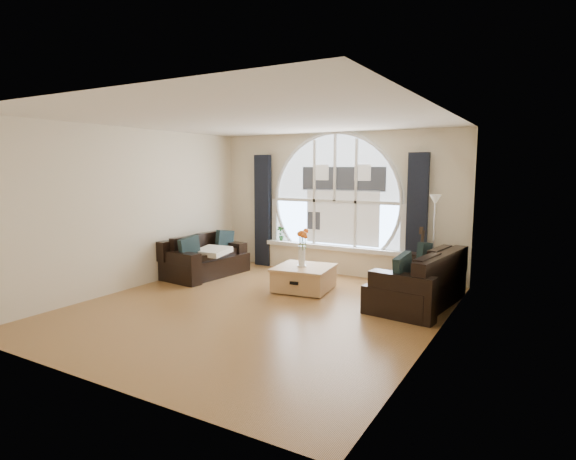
% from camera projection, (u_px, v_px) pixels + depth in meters
% --- Properties ---
extents(ground, '(5.00, 5.50, 0.01)m').
position_uv_depth(ground, '(257.00, 308.00, 6.76)').
color(ground, brown).
rests_on(ground, ground).
extents(ceiling, '(5.00, 5.50, 0.01)m').
position_uv_depth(ceiling, '(255.00, 119.00, 6.41)').
color(ceiling, silver).
rests_on(ceiling, ground).
extents(wall_back, '(5.00, 0.01, 2.70)m').
position_uv_depth(wall_back, '(336.00, 204.00, 8.95)').
color(wall_back, beige).
rests_on(wall_back, ground).
extents(wall_front, '(5.00, 0.01, 2.70)m').
position_uv_depth(wall_front, '(88.00, 243.00, 4.23)').
color(wall_front, beige).
rests_on(wall_front, ground).
extents(wall_left, '(0.01, 5.50, 2.70)m').
position_uv_depth(wall_left, '(133.00, 209.00, 7.82)').
color(wall_left, beige).
rests_on(wall_left, ground).
extents(wall_right, '(0.01, 5.50, 2.70)m').
position_uv_depth(wall_right, '(437.00, 227.00, 5.35)').
color(wall_right, beige).
rests_on(wall_right, ground).
extents(attic_slope, '(0.92, 5.50, 0.72)m').
position_uv_depth(attic_slope, '(414.00, 140.00, 5.36)').
color(attic_slope, silver).
rests_on(attic_slope, ground).
extents(arched_window, '(2.60, 0.06, 2.15)m').
position_uv_depth(arched_window, '(335.00, 189.00, 8.89)').
color(arched_window, silver).
rests_on(arched_window, wall_back).
extents(window_sill, '(2.90, 0.22, 0.08)m').
position_uv_depth(window_sill, '(333.00, 247.00, 8.97)').
color(window_sill, white).
rests_on(window_sill, wall_back).
extents(window_frame, '(2.76, 0.08, 2.15)m').
position_uv_depth(window_frame, '(335.00, 190.00, 8.86)').
color(window_frame, white).
rests_on(window_frame, wall_back).
extents(neighbor_house, '(1.70, 0.02, 1.50)m').
position_uv_depth(neighbor_house, '(342.00, 196.00, 8.81)').
color(neighbor_house, silver).
rests_on(neighbor_house, wall_back).
extents(curtain_left, '(0.35, 0.12, 2.30)m').
position_uv_depth(curtain_left, '(263.00, 211.00, 9.66)').
color(curtain_left, black).
rests_on(curtain_left, ground).
extents(curtain_right, '(0.35, 0.12, 2.30)m').
position_uv_depth(curtain_right, '(417.00, 219.00, 8.08)').
color(curtain_right, black).
rests_on(curtain_right, ground).
extents(sofa_left, '(0.97, 1.69, 0.72)m').
position_uv_depth(sofa_left, '(206.00, 255.00, 8.80)').
color(sofa_left, black).
rests_on(sofa_left, ground).
extents(sofa_right, '(1.13, 1.91, 0.81)m').
position_uv_depth(sofa_right, '(417.00, 278.00, 6.91)').
color(sofa_right, black).
rests_on(sofa_right, ground).
extents(coffee_chest, '(1.01, 1.01, 0.44)m').
position_uv_depth(coffee_chest, '(304.00, 277.00, 7.75)').
color(coffee_chest, tan).
rests_on(coffee_chest, ground).
extents(throw_blanket, '(0.59, 0.59, 0.10)m').
position_uv_depth(throw_blanket, '(213.00, 251.00, 8.60)').
color(throw_blanket, silver).
rests_on(throw_blanket, sofa_left).
extents(vase_flowers, '(0.24, 0.24, 0.70)m').
position_uv_depth(vase_flowers, '(302.00, 244.00, 7.65)').
color(vase_flowers, white).
rests_on(vase_flowers, coffee_chest).
extents(floor_lamp, '(0.24, 0.24, 1.60)m').
position_uv_depth(floor_lamp, '(434.00, 243.00, 7.68)').
color(floor_lamp, '#B2B2B2').
rests_on(floor_lamp, ground).
extents(guitar, '(0.38, 0.27, 1.06)m').
position_uv_depth(guitar, '(422.00, 257.00, 7.87)').
color(guitar, brown).
rests_on(guitar, ground).
extents(potted_plant, '(0.18, 0.13, 0.32)m').
position_uv_depth(potted_plant, '(281.00, 233.00, 9.53)').
color(potted_plant, '#1E6023').
rests_on(potted_plant, window_sill).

